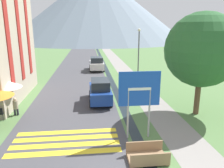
{
  "coord_description": "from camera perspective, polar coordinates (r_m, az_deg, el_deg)",
  "views": [
    {
      "loc": [
        -1.25,
        -6.1,
        5.68
      ],
      "look_at": [
        0.51,
        10.0,
        1.48
      ],
      "focal_mm": 35.0,
      "sensor_mm": 36.0,
      "label": 1
    }
  ],
  "objects": [
    {
      "name": "footpath",
      "position": [
        36.86,
        1.4,
        5.68
      ],
      "size": [
        2.2,
        60.0,
        0.01
      ],
      "color": "gray",
      "rests_on": "ground_plane"
    },
    {
      "name": "tree_by_path",
      "position": [
        15.07,
        22.48,
        8.22
      ],
      "size": [
        4.74,
        4.74,
        6.68
      ],
      "color": "brown",
      "rests_on": "ground_plane"
    },
    {
      "name": "streetlamp",
      "position": [
        21.75,
        6.96,
        8.12
      ],
      "size": [
        0.28,
        0.28,
        5.59
      ],
      "color": "#515156",
      "rests_on": "ground_plane"
    },
    {
      "name": "road_sign",
      "position": [
        11.15,
        7.15,
        -2.68
      ],
      "size": [
        2.14,
        0.11,
        3.58
      ],
      "color": "#9E9EA3",
      "rests_on": "ground_plane"
    },
    {
      "name": "parked_car_far",
      "position": [
        29.81,
        -4.03,
        5.3
      ],
      "size": [
        1.97,
        3.94,
        1.82
      ],
      "color": "silver",
      "rests_on": "ground_plane"
    },
    {
      "name": "drainage_channel",
      "position": [
        36.62,
        -2.34,
        5.61
      ],
      "size": [
        0.6,
        60.0,
        0.0
      ],
      "color": "black",
      "rests_on": "ground_plane"
    },
    {
      "name": "parked_car_near",
      "position": [
        16.97,
        -3.12,
        -1.8
      ],
      "size": [
        1.7,
        3.91,
        1.82
      ],
      "color": "navy",
      "rests_on": "ground_plane"
    },
    {
      "name": "cafe_umbrella_middle_white",
      "position": [
        16.14,
        -26.22,
        -0.01
      ],
      "size": [
        2.15,
        2.15,
        2.29
      ],
      "color": "#B7B2A8",
      "rests_on": "ground_plane"
    },
    {
      "name": "crosswalk_marking",
      "position": [
        11.82,
        -11.92,
        -14.47
      ],
      "size": [
        5.44,
        2.54,
        0.01
      ],
      "color": "yellow",
      "rests_on": "ground_plane"
    },
    {
      "name": "cafe_chair_near_left",
      "position": [
        15.42,
        -27.18,
        -6.71
      ],
      "size": [
        0.4,
        0.4,
        0.85
      ],
      "rotation": [
        0.0,
        0.0,
        -0.01
      ],
      "color": "black",
      "rests_on": "ground_plane"
    },
    {
      "name": "road",
      "position": [
        36.56,
        -8.16,
        5.47
      ],
      "size": [
        6.4,
        60.0,
        0.01
      ],
      "color": "#424247",
      "rests_on": "ground_plane"
    },
    {
      "name": "footbridge",
      "position": [
        10.17,
        9.16,
        -18.07
      ],
      "size": [
        1.7,
        1.1,
        0.65
      ],
      "color": "#846647",
      "rests_on": "ground_plane"
    },
    {
      "name": "ground_plane",
      "position": [
        26.74,
        -3.42,
        2.25
      ],
      "size": [
        160.0,
        160.0,
        0.0
      ],
      "primitive_type": "plane",
      "color": "#517542"
    },
    {
      "name": "person_seated_far",
      "position": [
        15.83,
        -23.89,
        -5.19
      ],
      "size": [
        0.32,
        0.32,
        1.21
      ],
      "color": "#282833",
      "rests_on": "ground_plane"
    },
    {
      "name": "cafe_chair_far_right",
      "position": [
        17.83,
        -24.51,
        -3.65
      ],
      "size": [
        0.4,
        0.4,
        0.85
      ],
      "rotation": [
        0.0,
        0.0,
        0.01
      ],
      "color": "black",
      "rests_on": "ground_plane"
    },
    {
      "name": "cafe_chair_far_left",
      "position": [
        17.69,
        -24.38,
        -3.77
      ],
      "size": [
        0.4,
        0.4,
        0.85
      ],
      "rotation": [
        0.0,
        0.0,
        0.01
      ],
      "color": "black",
      "rests_on": "ground_plane"
    },
    {
      "name": "mountain_distant",
      "position": [
        97.81,
        -4.09,
        19.51
      ],
      "size": [
        74.91,
        74.91,
        28.42
      ],
      "color": "slate",
      "rests_on": "ground_plane"
    }
  ]
}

